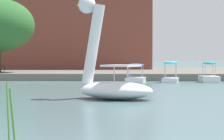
# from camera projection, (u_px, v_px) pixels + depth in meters

# --- Properties ---
(shore_bank_far) EXTENTS (126.34, 25.23, 0.53)m
(shore_bank_far) POSITION_uv_depth(u_px,v_px,m) (109.00, 72.00, 45.69)
(shore_bank_far) COLOR #6B665B
(shore_bank_far) RESTS_ON ground_plane
(swan_boat) EXTENTS (3.71, 3.01, 4.35)m
(swan_boat) POSITION_uv_depth(u_px,v_px,m) (110.00, 76.00, 18.23)
(swan_boat) COLOR white
(swan_boat) RESTS_ON ground_plane
(pedal_boat_blue) EXTENTS (1.54, 2.13, 1.34)m
(pedal_boat_blue) POSITION_uv_depth(u_px,v_px,m) (136.00, 76.00, 31.06)
(pedal_boat_blue) COLOR white
(pedal_boat_blue) RESTS_ON ground_plane
(pedal_boat_cyan) EXTENTS (1.38, 2.02, 1.51)m
(pedal_boat_cyan) POSITION_uv_depth(u_px,v_px,m) (170.00, 76.00, 30.99)
(pedal_boat_cyan) COLOR white
(pedal_boat_cyan) RESTS_ON ground_plane
(pedal_boat_teal) EXTENTS (1.21, 2.09, 1.47)m
(pedal_boat_teal) POSITION_uv_depth(u_px,v_px,m) (209.00, 77.00, 31.13)
(pedal_boat_teal) COLOR white
(pedal_boat_teal) RESTS_ON ground_plane
(parked_van) EXTENTS (4.48, 2.25, 1.78)m
(parked_van) POSITION_uv_depth(u_px,v_px,m) (109.00, 60.00, 48.13)
(parked_van) COLOR gray
(parked_van) RESTS_ON shore_bank_far
(apartment_block) EXTENTS (20.03, 10.64, 14.82)m
(apartment_block) POSITION_uv_depth(u_px,v_px,m) (64.00, 5.00, 51.13)
(apartment_block) COLOR brown
(apartment_block) RESTS_ON shore_bank_far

